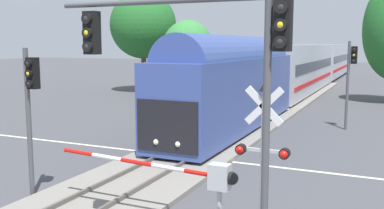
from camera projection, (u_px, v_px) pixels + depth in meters
The scene contains 11 objects.
ground_plane at pixel (186, 157), 19.63m from camera, with size 220.00×220.00×0.00m, color #47474C.
road_centre_stripe at pixel (186, 156), 19.63m from camera, with size 44.00×0.20×0.01m.
railway_track at pixel (186, 154), 19.61m from camera, with size 4.40×80.00×0.32m.
commuter_train at pixel (305, 66), 45.53m from camera, with size 3.04×65.78×5.16m.
crossing_gate_near at pixel (198, 175), 12.09m from camera, with size 5.83×0.40×1.80m.
crossing_signal_mast at pixel (263, 147), 10.79m from camera, with size 1.36×0.44×4.09m.
traffic_signal_near_right at pixel (201, 60), 9.17m from camera, with size 5.41×0.38×6.16m.
traffic_signal_median at pixel (30, 98), 14.03m from camera, with size 0.53×0.38×4.89m.
traffic_signal_far_side at pixel (351, 71), 25.29m from camera, with size 0.53×0.38×5.17m.
pine_left_background at pixel (143, 25), 45.35m from camera, with size 6.85×6.85×10.42m.
oak_behind_train at pixel (188, 50), 38.44m from camera, with size 4.62×4.62×7.08m.
Camera 1 is at (8.12, -17.31, 5.01)m, focal length 41.00 mm.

